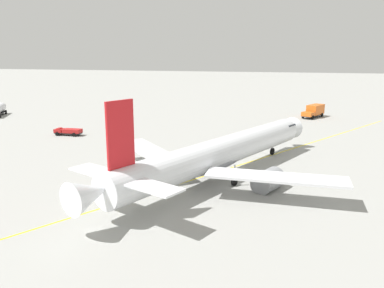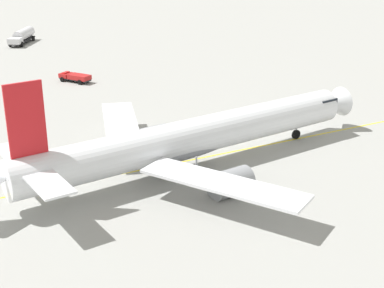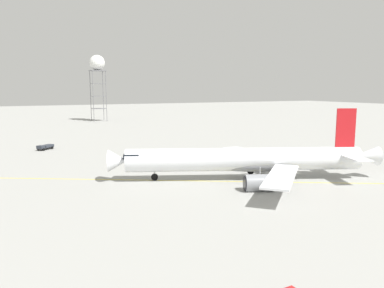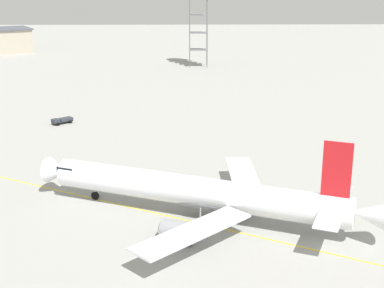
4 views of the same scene
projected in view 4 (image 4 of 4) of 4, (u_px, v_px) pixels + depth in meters
name	position (u px, v px, depth m)	size (l,w,h in m)	color
ground_plane	(186.00, 214.00, 68.94)	(600.00, 600.00, 0.00)	#9E9E99
airliner_main	(200.00, 194.00, 67.35)	(31.27, 41.95, 11.62)	white
baggage_truck_truck	(62.00, 120.00, 111.82)	(4.07, 4.24, 1.22)	#232326
taxiway_centreline	(246.00, 234.00, 63.54)	(67.22, 116.82, 0.01)	yellow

